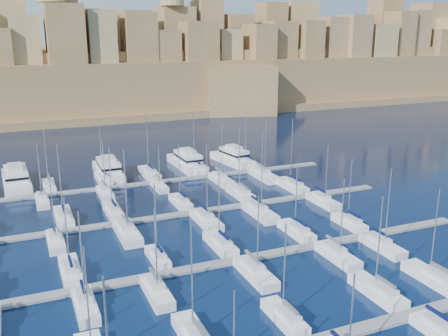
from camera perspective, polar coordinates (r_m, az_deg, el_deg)
name	(u,v)px	position (r m, az deg, el deg)	size (l,w,h in m)	color
ground	(210,233)	(86.71, -1.66, -7.40)	(600.00, 600.00, 0.00)	black
pontoon_mid_near	(239,260)	(76.55, 1.68, -10.46)	(84.00, 2.00, 0.40)	slate
pontoon_mid_far	(190,213)	(95.37, -3.87, -5.14)	(84.00, 2.00, 0.40)	slate
pontoon_far	(159,182)	(115.31, -7.50, -1.58)	(84.00, 2.00, 0.40)	slate
sailboat_3	(285,317)	(62.27, 6.97, -16.56)	(2.40, 7.99, 12.76)	white
sailboat_4	(378,291)	(70.04, 17.17, -13.31)	(2.74, 9.13, 13.89)	white
sailboat_5	(433,278)	(76.06, 22.74, -11.47)	(2.77, 9.24, 13.68)	white
sailboat_10	(443,334)	(63.98, 23.74, -16.93)	(2.46, 8.20, 12.76)	white
sailboat_13	(70,270)	(75.52, -17.15, -11.13)	(2.66, 8.88, 11.81)	white
sailboat_14	(158,257)	(76.80, -7.57, -10.08)	(2.23, 7.45, 12.60)	white
sailboat_15	(220,244)	(80.56, -0.42, -8.66)	(2.72, 9.07, 14.33)	white
sailboat_16	(297,231)	(86.39, 8.29, -7.13)	(2.65, 8.82, 12.46)	white
sailboat_17	(349,223)	(91.75, 14.14, -6.09)	(2.38, 7.94, 12.62)	white
sailboat_19	(85,305)	(66.37, -15.58, -14.88)	(2.51, 8.38, 13.61)	white
sailboat_20	(156,291)	(67.66, -7.72, -13.80)	(2.59, 8.64, 12.76)	white
sailboat_21	(255,273)	(71.82, 3.59, -11.85)	(2.82, 9.40, 12.64)	white
sailboat_22	(337,255)	(78.73, 12.81, -9.67)	(2.67, 8.90, 13.23)	white
sailboat_23	(382,245)	(83.84, 17.63, -8.44)	(2.60, 8.67, 13.95)	white
sailboat_25	(64,217)	(96.26, -17.86, -5.33)	(2.94, 9.79, 14.40)	white
sailboat_26	(113,211)	(96.90, -12.55, -4.81)	(2.68, 8.93, 13.52)	white
sailboat_27	(181,202)	(99.74, -4.95, -3.91)	(2.56, 8.53, 12.89)	white
sailboat_28	(240,193)	(104.76, 1.86, -2.89)	(2.86, 9.53, 14.79)	white
sailboat_29	(292,186)	(110.71, 7.76, -2.01)	(3.05, 10.15, 15.77)	white
sailboat_31	(56,241)	(86.05, -18.70, -7.92)	(2.50, 8.34, 12.62)	white
sailboat_32	(127,232)	(86.40, -11.00, -7.23)	(3.13, 10.44, 15.58)	white
sailboat_33	(206,220)	(90.30, -2.07, -5.93)	(3.00, 10.00, 15.29)	white
sailboat_34	(260,212)	(94.31, 4.09, -5.01)	(3.08, 10.27, 16.58)	white
sailboat_35	(323,201)	(101.92, 11.29, -3.73)	(2.74, 9.12, 13.04)	white
sailboat_37	(49,186)	(116.45, -19.38, -1.90)	(2.52, 8.40, 13.44)	white
sailboat_38	(103,179)	(118.00, -13.64, -1.23)	(2.76, 9.22, 13.84)	white
sailboat_39	(149,173)	(120.69, -8.53, -0.57)	(3.13, 10.44, 15.40)	white
sailboat_40	(195,168)	(123.82, -3.33, -0.02)	(3.05, 10.17, 14.76)	white
sailboat_41	(246,163)	(128.27, 2.57, 0.53)	(2.59, 8.62, 14.60)	white
sailboat_43	(42,200)	(106.78, -20.07, -3.51)	(2.43, 8.10, 12.62)	white
sailboat_44	(105,193)	(107.72, -13.43, -2.81)	(2.56, 8.54, 12.34)	white
sailboat_45	(159,186)	(110.57, -7.41, -2.05)	(2.26, 7.55, 10.19)	white
sailboat_46	(221,180)	(114.13, -0.32, -1.34)	(2.88, 9.59, 14.21)	white
sailboat_47	(263,175)	(117.94, 4.54, -0.83)	(3.25, 10.83, 14.95)	white
motor_yacht_a	(16,178)	(121.11, -22.67, -1.09)	(6.18, 18.61, 5.25)	white
motor_yacht_b	(108,169)	(122.17, -13.09, -0.15)	(5.56, 17.45, 5.25)	white
motor_yacht_c	(187,161)	(126.78, -4.21, 0.78)	(5.50, 17.23, 5.25)	white
motor_yacht_d	(233,157)	(130.46, 1.03, 1.24)	(6.82, 16.02, 5.25)	white
fortified_city	(80,75)	(232.33, -16.13, 10.12)	(460.00, 108.95, 59.52)	brown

